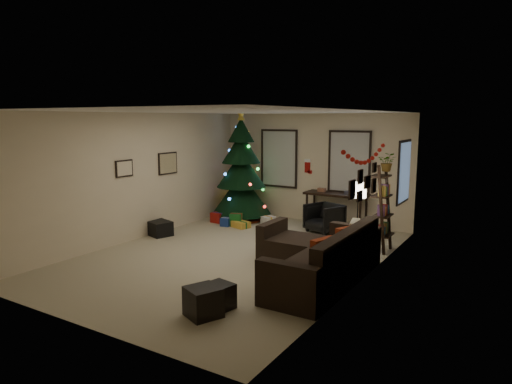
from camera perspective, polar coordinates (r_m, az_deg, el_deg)
floor at (r=8.83m, az=-2.61°, el=-7.86°), size 7.00×7.00×0.00m
ceiling at (r=8.45m, az=-2.74°, el=9.94°), size 7.00×7.00×0.00m
wall_back at (r=11.58m, az=7.09°, el=2.96°), size 5.00×0.00×5.00m
wall_front at (r=6.01m, az=-21.75°, el=-3.32°), size 5.00×0.00×5.00m
wall_left at (r=10.14m, az=-14.46°, el=1.87°), size 0.00×7.00×7.00m
wall_right at (r=7.44m, az=13.48°, el=-0.63°), size 0.00×7.00×7.00m
window_back_left at (r=11.95m, az=2.89°, el=4.17°), size 1.05×0.06×1.50m
window_back_right at (r=11.17m, az=11.50°, el=3.66°), size 1.05×0.06×1.50m
window_right_wall at (r=9.87m, az=17.96°, el=2.40°), size 0.06×0.90×1.30m
christmas_tree at (r=11.76m, az=-1.84°, el=2.25°), size 1.52×1.52×2.83m
presents at (r=11.38m, az=-2.64°, el=-3.38°), size 1.50×1.01×0.30m
sofa at (r=7.70m, az=7.82°, el=-8.26°), size 1.96×2.84×0.89m
pillow_red_a at (r=6.81m, az=8.34°, el=-7.52°), size 0.25×0.46×0.45m
pillow_red_b at (r=7.64m, az=11.08°, el=-5.76°), size 0.25×0.41×0.40m
pillow_cream at (r=8.02m, az=12.13°, el=-5.14°), size 0.24×0.49×0.47m
ottoman_near at (r=6.24m, az=-6.55°, el=-13.37°), size 0.55×0.55×0.40m
ottoman_far at (r=6.46m, az=-4.71°, el=-12.76°), size 0.43×0.43×0.35m
desk at (r=11.12m, az=9.93°, el=-0.62°), size 1.52×0.54×0.82m
desk_chair at (r=10.61m, az=8.45°, el=-3.20°), size 0.83×0.81×0.66m
bookshelf at (r=9.24m, az=15.55°, el=-2.11°), size 0.30×0.51×1.72m
potted_plant at (r=9.21m, az=15.99°, el=3.93°), size 0.47×0.42×0.47m
floor_lamp at (r=8.81m, az=12.56°, el=-0.36°), size 0.29×0.29×1.39m
art_map at (r=10.77m, az=-10.88°, el=3.52°), size 0.04×0.60×0.50m
art_abstract at (r=9.84m, az=-16.03°, el=2.82°), size 0.04×0.45×0.35m
gallery at (r=7.35m, az=13.21°, el=1.01°), size 0.03×1.25×0.54m
garland at (r=7.41m, az=13.37°, el=4.50°), size 0.08×1.90×0.30m
stocking_left at (r=11.63m, az=6.45°, el=3.25°), size 0.20×0.05×0.36m
stocking_right at (r=11.53m, az=8.08°, el=3.93°), size 0.20×0.05×0.36m
storage_bin at (r=10.53m, az=-12.04°, el=-4.36°), size 0.74×0.60×0.32m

